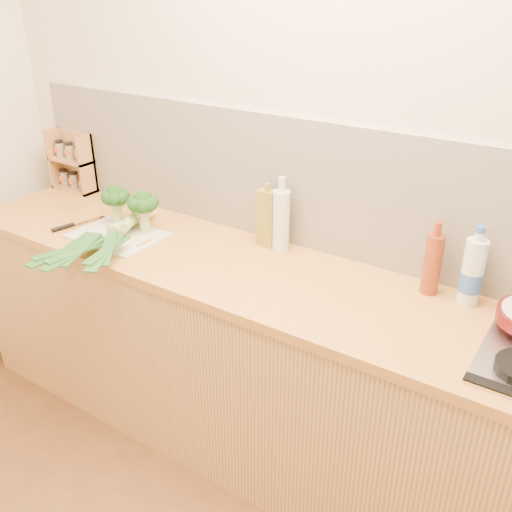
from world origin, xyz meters
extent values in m
plane|color=beige|center=(0.00, 1.50, 1.30)|extent=(3.50, 0.00, 3.50)
cube|color=silver|center=(0.00, 1.49, 1.17)|extent=(3.20, 0.02, 0.54)
cube|color=tan|center=(0.00, 1.20, 0.43)|extent=(3.20, 0.60, 0.86)
cube|color=gold|center=(0.00, 1.20, 0.88)|extent=(3.20, 0.62, 0.04)
cube|color=beige|center=(-0.81, 1.12, 0.91)|extent=(0.39, 0.29, 0.01)
cylinder|color=#A4B76A|center=(-0.90, 1.21, 0.96)|extent=(0.05, 0.05, 0.09)
sphere|color=#163B10|center=(-0.90, 1.21, 1.06)|extent=(0.08, 0.08, 0.08)
sphere|color=#163B10|center=(-0.86, 1.21, 1.04)|extent=(0.06, 0.06, 0.06)
sphere|color=#163B10|center=(-0.88, 1.24, 1.04)|extent=(0.06, 0.06, 0.06)
sphere|color=#163B10|center=(-0.91, 1.25, 1.04)|extent=(0.06, 0.06, 0.06)
sphere|color=#163B10|center=(-0.93, 1.23, 1.04)|extent=(0.06, 0.06, 0.06)
sphere|color=#163B10|center=(-0.93, 1.20, 1.04)|extent=(0.06, 0.06, 0.06)
sphere|color=#163B10|center=(-0.91, 1.18, 1.04)|extent=(0.06, 0.06, 0.06)
sphere|color=#163B10|center=(-0.88, 1.18, 1.04)|extent=(0.06, 0.06, 0.06)
cylinder|color=#A4B76A|center=(-0.74, 1.22, 0.96)|extent=(0.05, 0.05, 0.09)
sphere|color=#163B10|center=(-0.74, 1.22, 1.06)|extent=(0.09, 0.09, 0.09)
sphere|color=#163B10|center=(-0.70, 1.22, 1.05)|extent=(0.06, 0.06, 0.06)
sphere|color=#163B10|center=(-0.71, 1.25, 1.05)|extent=(0.06, 0.06, 0.06)
sphere|color=#163B10|center=(-0.75, 1.25, 1.05)|extent=(0.06, 0.06, 0.06)
sphere|color=#163B10|center=(-0.77, 1.23, 1.05)|extent=(0.06, 0.06, 0.06)
sphere|color=#163B10|center=(-0.77, 1.20, 1.05)|extent=(0.06, 0.06, 0.06)
sphere|color=#163B10|center=(-0.75, 1.18, 1.05)|extent=(0.06, 0.06, 0.06)
sphere|color=#163B10|center=(-0.71, 1.19, 1.05)|extent=(0.06, 0.06, 0.06)
cylinder|color=white|center=(-0.83, 1.31, 0.93)|extent=(0.04, 0.12, 0.04)
cylinder|color=#97B95C|center=(-0.83, 1.18, 0.93)|extent=(0.04, 0.16, 0.04)
cube|color=#19461B|center=(-0.84, 0.87, 0.93)|extent=(0.10, 0.30, 0.02)
cube|color=#19461B|center=(-0.84, 0.85, 0.94)|extent=(0.05, 0.34, 0.01)
cube|color=#19461B|center=(-0.84, 0.88, 0.94)|extent=(0.10, 0.28, 0.02)
cylinder|color=white|center=(-0.81, 1.27, 0.95)|extent=(0.05, 0.12, 0.04)
cylinder|color=#97B95C|center=(-0.79, 1.15, 0.95)|extent=(0.06, 0.15, 0.04)
cube|color=#19461B|center=(-0.76, 0.86, 0.95)|extent=(0.06, 0.30, 0.02)
cube|color=#19461B|center=(-0.75, 0.84, 0.95)|extent=(0.09, 0.34, 0.01)
cube|color=#19461B|center=(-0.76, 0.87, 0.96)|extent=(0.13, 0.28, 0.02)
cylinder|color=white|center=(-0.81, 1.24, 0.97)|extent=(0.08, 0.10, 0.04)
cylinder|color=#97B95C|center=(-0.77, 1.15, 0.97)|extent=(0.09, 0.13, 0.04)
cube|color=#19461B|center=(-0.64, 0.91, 0.97)|extent=(0.13, 0.30, 0.02)
cube|color=#19461B|center=(-0.63, 0.89, 0.97)|extent=(0.20, 0.33, 0.01)
cube|color=#19461B|center=(-0.65, 0.91, 0.97)|extent=(0.21, 0.25, 0.02)
cube|color=silver|center=(-1.05, 1.17, 0.90)|extent=(0.07, 0.16, 0.00)
cylinder|color=black|center=(-1.08, 1.04, 0.91)|extent=(0.04, 0.11, 0.02)
cube|color=tan|center=(-1.45, 1.47, 1.06)|extent=(0.26, 0.02, 0.31)
cube|color=tan|center=(-1.45, 1.43, 0.91)|extent=(0.26, 0.10, 0.02)
cube|color=tan|center=(-1.45, 1.43, 1.07)|extent=(0.26, 0.10, 0.02)
cube|color=tan|center=(-1.57, 1.43, 1.06)|extent=(0.01, 0.10, 0.31)
cube|color=tan|center=(-1.33, 1.43, 1.06)|extent=(0.01, 0.10, 0.31)
cylinder|color=gray|center=(-1.53, 1.43, 0.95)|extent=(0.04, 0.04, 0.07)
cylinder|color=gray|center=(-1.45, 1.43, 0.95)|extent=(0.04, 0.04, 0.07)
cylinder|color=gray|center=(-1.37, 1.43, 0.95)|extent=(0.04, 0.04, 0.07)
cylinder|color=gray|center=(-1.53, 1.43, 1.11)|extent=(0.04, 0.04, 0.07)
cylinder|color=gray|center=(-1.45, 1.43, 1.11)|extent=(0.04, 0.04, 0.07)
cylinder|color=gray|center=(-1.37, 1.43, 1.11)|extent=(0.04, 0.04, 0.07)
cube|color=olive|center=(-0.22, 1.42, 1.02)|extent=(0.08, 0.05, 0.25)
cylinder|color=olive|center=(-0.22, 1.42, 1.16)|extent=(0.02, 0.02, 0.03)
cylinder|color=silver|center=(-0.15, 1.41, 1.03)|extent=(0.07, 0.07, 0.26)
cylinder|color=silver|center=(-0.15, 1.41, 1.19)|extent=(0.03, 0.03, 0.06)
cylinder|color=maroon|center=(0.48, 1.40, 1.01)|extent=(0.06, 0.06, 0.23)
cylinder|color=maroon|center=(0.48, 1.40, 1.15)|extent=(0.03, 0.03, 0.05)
cylinder|color=silver|center=(0.62, 1.41, 1.02)|extent=(0.08, 0.08, 0.24)
cylinder|color=silver|center=(0.62, 1.41, 1.16)|extent=(0.03, 0.03, 0.03)
cylinder|color=#2E5BAE|center=(0.62, 1.41, 0.98)|extent=(0.08, 0.08, 0.07)
camera|label=1|loc=(0.95, -0.45, 1.95)|focal=40.00mm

